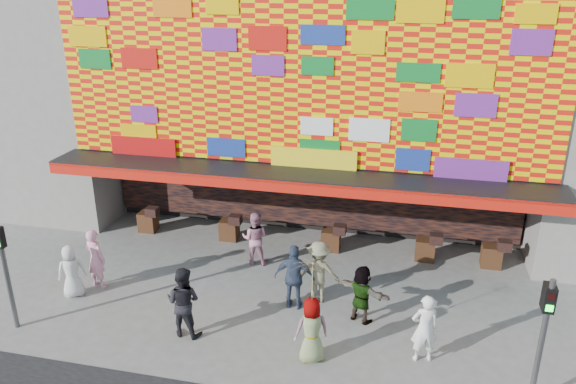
# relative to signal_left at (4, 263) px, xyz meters

# --- Properties ---
(ground) EXTENTS (90.00, 90.00, 0.00)m
(ground) POSITION_rel_signal_left_xyz_m (6.20, 1.50, -1.86)
(ground) COLOR slate
(ground) RESTS_ON ground
(shop_building) EXTENTS (15.20, 9.40, 10.00)m
(shop_building) POSITION_rel_signal_left_xyz_m (6.20, 9.68, 3.37)
(shop_building) COLOR gray
(shop_building) RESTS_ON ground
(neighbor_left) EXTENTS (11.00, 8.00, 12.00)m
(neighbor_left) POSITION_rel_signal_left_xyz_m (-6.80, 9.50, 4.14)
(neighbor_left) COLOR gray
(neighbor_left) RESTS_ON ground
(signal_left) EXTENTS (0.22, 0.20, 3.00)m
(signal_left) POSITION_rel_signal_left_xyz_m (0.00, 0.00, 0.00)
(signal_left) COLOR #59595B
(signal_left) RESTS_ON ground
(signal_right) EXTENTS (0.22, 0.20, 3.00)m
(signal_right) POSITION_rel_signal_left_xyz_m (12.40, 0.00, 0.00)
(signal_right) COLOR #59595B
(signal_right) RESTS_ON ground
(ped_a) EXTENTS (0.90, 0.82, 1.54)m
(ped_a) POSITION_rel_signal_left_xyz_m (0.59, 1.69, -1.09)
(ped_a) COLOR silver
(ped_a) RESTS_ON ground
(ped_b) EXTENTS (0.75, 0.61, 1.80)m
(ped_b) POSITION_rel_signal_left_xyz_m (0.99, 2.30, -0.96)
(ped_b) COLOR pink
(ped_b) RESTS_ON ground
(ped_c) EXTENTS (0.96, 0.78, 1.85)m
(ped_c) POSITION_rel_signal_left_xyz_m (4.34, 0.71, -0.94)
(ped_c) COLOR black
(ped_c) RESTS_ON ground
(ped_d) EXTENTS (1.20, 0.74, 1.79)m
(ped_d) POSITION_rel_signal_left_xyz_m (7.33, 2.99, -0.97)
(ped_d) COLOR gray
(ped_d) RESTS_ON ground
(ped_e) EXTENTS (1.10, 0.47, 1.86)m
(ped_e) POSITION_rel_signal_left_xyz_m (6.76, 2.49, -0.93)
(ped_e) COLOR #34415C
(ped_e) RESTS_ON ground
(ped_f) EXTENTS (1.52, 1.05, 1.58)m
(ped_f) POSITION_rel_signal_left_xyz_m (8.59, 2.28, -1.07)
(ped_f) COLOR gray
(ped_f) RESTS_ON ground
(ped_g) EXTENTS (0.95, 0.82, 1.64)m
(ped_g) POSITION_rel_signal_left_xyz_m (7.63, 0.41, -1.04)
(ped_g) COLOR gray
(ped_g) RESTS_ON ground
(ped_h) EXTENTS (0.72, 0.57, 1.73)m
(ped_h) POSITION_rel_signal_left_xyz_m (10.16, 1.00, -1.00)
(ped_h) COLOR white
(ped_h) RESTS_ON ground
(ped_i) EXTENTS (0.88, 0.71, 1.70)m
(ped_i) POSITION_rel_signal_left_xyz_m (5.02, 4.70, -1.01)
(ped_i) COLOR #C37E96
(ped_i) RESTS_ON ground
(parasol) EXTENTS (1.18, 1.19, 1.85)m
(parasol) POSITION_rel_signal_left_xyz_m (7.63, 0.41, 0.29)
(parasol) COLOR #FAEC9D
(parasol) RESTS_ON ground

